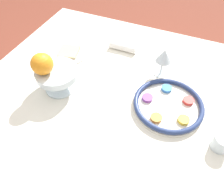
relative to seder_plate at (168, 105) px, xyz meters
The scene contains 9 objects.
ground_plane 0.83m from the seder_plate, ahead, with size 8.00×8.00×0.00m, color brown.
dining_table 0.46m from the seder_plate, ahead, with size 1.22×1.08×0.78m.
seder_plate is the anchor object (origin of this frame).
wine_glass 0.22m from the seder_plate, 66.56° to the right, with size 0.07×0.07×0.14m.
fruit_stand 0.47m from the seder_plate, 10.10° to the left, with size 0.18×0.18×0.11m.
orange_fruit 0.53m from the seder_plate, 12.47° to the left, with size 0.09×0.09×0.09m.
bread_plate 0.57m from the seder_plate, 14.63° to the right, with size 0.19×0.19×0.02m.
napkin_roll 0.42m from the seder_plate, 42.60° to the right, with size 0.14×0.04×0.04m.
cup_near 0.23m from the seder_plate, 153.10° to the left, with size 0.06×0.06×0.06m.
Camera 1 is at (-0.24, 0.60, 1.49)m, focal length 35.00 mm.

